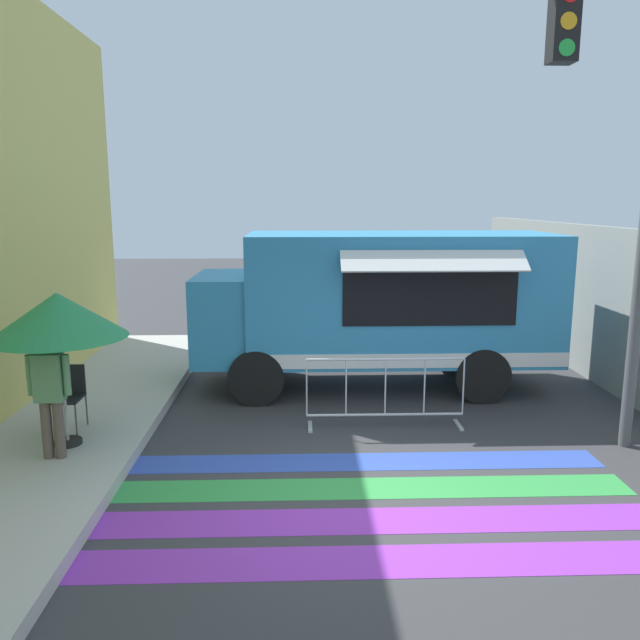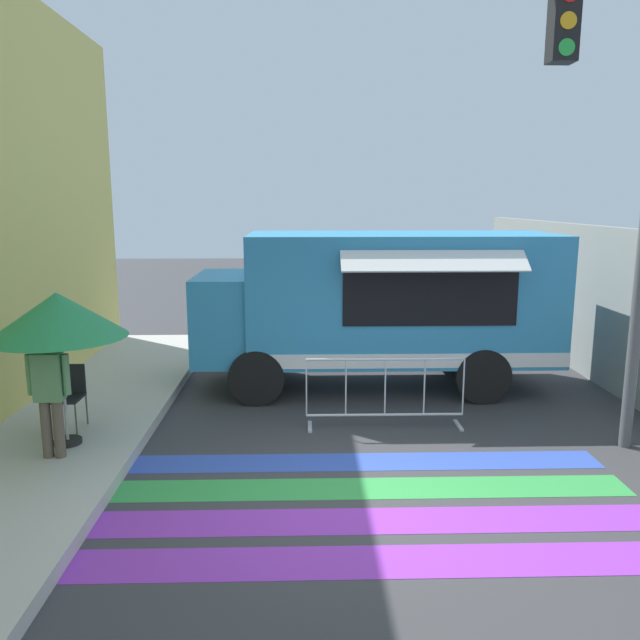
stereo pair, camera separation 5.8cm
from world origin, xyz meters
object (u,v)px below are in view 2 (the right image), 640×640
Objects in this scene: patio_umbrella at (58,316)px; barricade_front at (385,393)px; vendor_person at (49,389)px; folding_chair at (67,391)px; traffic_signal_pole at (601,124)px; food_truck at (373,301)px.

barricade_front is at bearing 12.29° from patio_umbrella.
barricade_front is (4.35, 1.38, -0.52)m from vendor_person.
folding_chair is (-0.20, 0.61, -1.19)m from patio_umbrella.
folding_chair is at bearing 108.41° from patio_umbrella.
barricade_front is (-2.54, 0.83, -3.74)m from traffic_signal_pole.
food_truck reaches higher than barricade_front.
food_truck is at bearing 34.15° from vendor_person.
vendor_person reaches higher than barricade_front.
food_truck is at bearing 13.10° from folding_chair.
traffic_signal_pole is 7.95m from folding_chair.
barricade_front is at bearing -10.56° from folding_chair.
patio_umbrella is 0.86× the size of barricade_front.
barricade_front is (4.35, 0.95, -1.36)m from patio_umbrella.
vendor_person is at bearing -175.41° from traffic_signal_pole.
patio_umbrella is 1.28× the size of vendor_person.
patio_umbrella is at bearing -86.41° from folding_chair.
patio_umbrella is at bearing -145.28° from food_truck.
traffic_signal_pole reaches higher than folding_chair.
barricade_front is at bearing 161.86° from traffic_signal_pole.
traffic_signal_pole is 3.11× the size of patio_umbrella.
food_truck is 5.34m from patio_umbrella.
traffic_signal_pole reaches higher than barricade_front.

